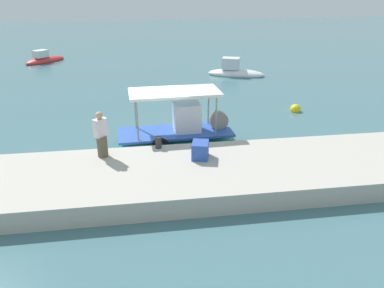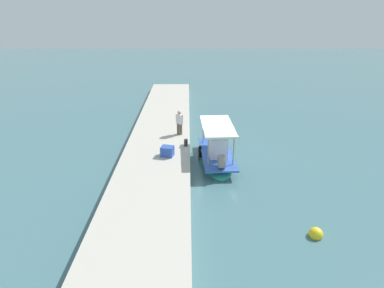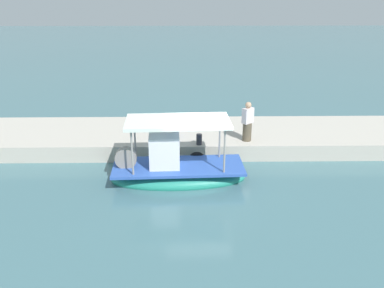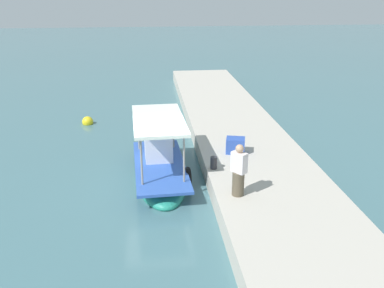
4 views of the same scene
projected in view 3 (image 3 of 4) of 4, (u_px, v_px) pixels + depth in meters
ground_plane at (199, 181)px, 15.63m from camera, size 120.00×120.00×0.00m
dock_quay at (196, 137)px, 19.07m from camera, size 36.00×4.10×0.69m
main_fishing_boat at (176, 169)px, 15.58m from camera, size 5.16×2.14×2.74m
fisherman_near_bollard at (247, 123)px, 17.44m from camera, size 0.54×0.53×1.69m
mooring_bollard at (199, 139)px, 17.19m from camera, size 0.24×0.24×0.45m
cargo_crate at (166, 129)px, 18.15m from camera, size 0.73×0.84×0.59m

